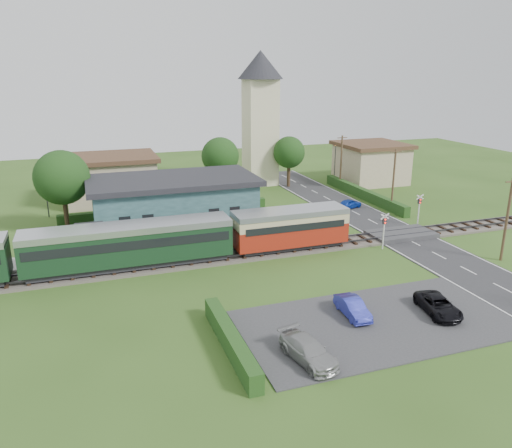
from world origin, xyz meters
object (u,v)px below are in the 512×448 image
object	(u,v)px
equipment_hut	(90,240)
crossing_signal_near	(384,226)
pedestrian_far	(137,241)
house_west	(111,178)
house_east	(371,162)
station_building	(174,204)
crossing_signal_far	(419,205)
car_on_road	(349,204)
car_park_blue	(353,307)
train	(87,248)
pedestrian_near	(245,229)
car_park_silver	(308,351)
church_tower	(260,109)
car_park_dark	(438,305)

from	to	relation	value
equipment_hut	crossing_signal_near	world-z (taller)	crossing_signal_near
crossing_signal_near	pedestrian_far	world-z (taller)	crossing_signal_near
house_west	house_east	world-z (taller)	same
equipment_hut	house_west	distance (m)	20.05
station_building	crossing_signal_far	bearing A→B (deg)	-15.63
crossing_signal_far	car_on_road	distance (m)	8.82
car_on_road	car_park_blue	xyz separation A→B (m)	(-12.76, -23.12, 0.06)
crossing_signal_near	car_park_blue	bearing A→B (deg)	-130.82
train	pedestrian_far	world-z (taller)	train
crossing_signal_near	pedestrian_near	xyz separation A→B (m)	(-10.87, 5.88, -0.92)
train	car_on_road	bearing A→B (deg)	20.03
car_park_blue	car_park_silver	world-z (taller)	car_park_silver
station_building	pedestrian_far	xyz separation A→B (m)	(-4.29, -6.25, -1.28)
car_on_road	pedestrian_far	distance (m)	25.74
church_tower	house_east	xyz separation A→B (m)	(15.00, -4.00, -7.43)
equipment_hut	car_park_dark	distance (m)	27.25
car_park_blue	car_park_silver	size ratio (longest dim) A/B	0.83
train	house_west	size ratio (longest dim) A/B	4.00
church_tower	house_east	world-z (taller)	church_tower
equipment_hut	car_park_blue	xyz separation A→B (m)	(15.51, -15.90, -1.10)
pedestrian_far	house_west	bearing A→B (deg)	12.13
house_east	pedestrian_far	world-z (taller)	house_east
equipment_hut	house_east	distance (m)	42.41
station_building	car_park_blue	world-z (taller)	station_building
equipment_hut	train	size ratio (longest dim) A/B	0.06
station_building	car_on_road	bearing A→B (deg)	4.00
equipment_hut	car_park_dark	bearing A→B (deg)	-39.82
pedestrian_far	station_building	bearing A→B (deg)	-24.33
church_tower	house_east	bearing A→B (deg)	-14.93
crossing_signal_far	pedestrian_near	world-z (taller)	crossing_signal_far
church_tower	car_on_road	distance (m)	19.07
station_building	pedestrian_far	world-z (taller)	station_building
station_building	church_tower	bearing A→B (deg)	48.59
train	house_east	distance (m)	44.17
church_tower	car_park_blue	world-z (taller)	church_tower
crossing_signal_near	station_building	bearing A→B (deg)	145.19
crossing_signal_near	crossing_signal_far	size ratio (longest dim) A/B	1.00
pedestrian_near	house_west	bearing A→B (deg)	-47.55
house_east	car_park_blue	distance (m)	41.41
car_park_blue	pedestrian_near	world-z (taller)	pedestrian_near
church_tower	train	bearing A→B (deg)	-131.86
house_west	car_park_blue	distance (m)	37.89
car_park_blue	crossing_signal_near	bearing A→B (deg)	52.74
station_building	car_park_silver	bearing A→B (deg)	-84.11
house_east	car_park_dark	distance (m)	40.12
pedestrian_far	crossing_signal_far	bearing A→B (deg)	-80.60
car_on_road	crossing_signal_near	bearing A→B (deg)	142.89
car_park_dark	pedestrian_near	bearing A→B (deg)	122.85
house_east	car_park_dark	world-z (taller)	house_east
station_building	house_east	distance (m)	32.70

